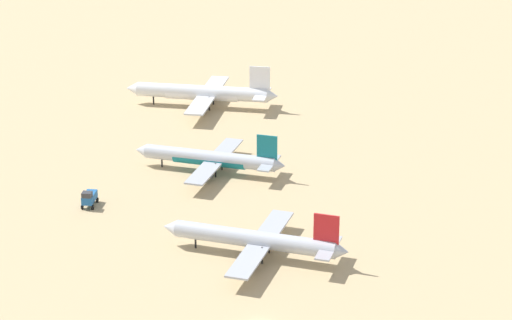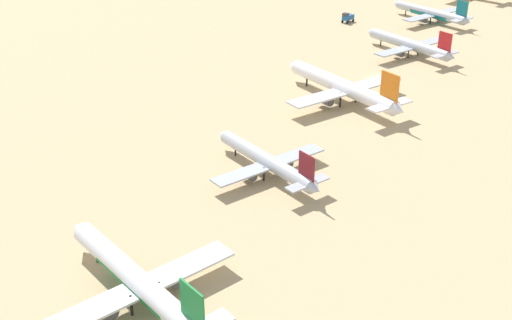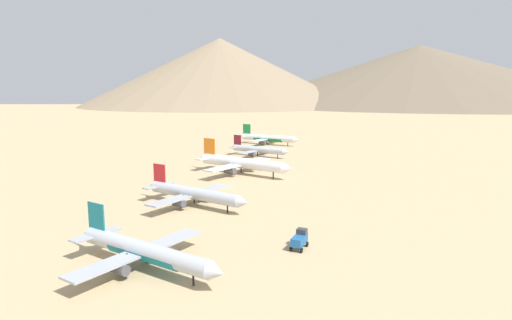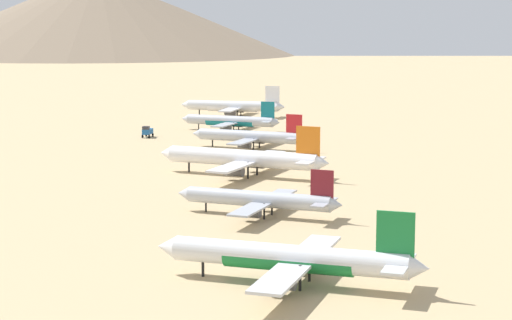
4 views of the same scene
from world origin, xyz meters
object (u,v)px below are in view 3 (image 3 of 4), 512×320
(parked_jet_4, at_px, (258,150))
(parked_jet_5, at_px, (268,138))
(service_truck, at_px, (300,239))
(parked_jet_2, at_px, (193,193))
(parked_jet_3, at_px, (241,163))
(parked_jet_1, at_px, (143,251))

(parked_jet_4, height_order, parked_jet_5, parked_jet_5)
(service_truck, bearing_deg, parked_jet_2, 151.19)
(service_truck, bearing_deg, parked_jet_4, 116.04)
(parked_jet_2, relative_size, service_truck, 7.16)
(parked_jet_5, bearing_deg, service_truck, -67.01)
(parked_jet_3, distance_m, service_truck, 83.47)
(parked_jet_5, relative_size, service_truck, 7.88)
(parked_jet_1, relative_size, parked_jet_4, 1.07)
(parked_jet_2, bearing_deg, parked_jet_1, -71.28)
(parked_jet_4, bearing_deg, service_truck, -63.96)
(parked_jet_2, relative_size, parked_jet_5, 0.91)
(parked_jet_3, bearing_deg, parked_jet_4, 104.00)
(parked_jet_2, xyz_separation_m, parked_jet_5, (-30.34, 140.89, 0.29))
(parked_jet_1, height_order, service_truck, parked_jet_1)
(parked_jet_4, xyz_separation_m, service_truck, (56.69, -116.01, -1.32))
(parked_jet_1, distance_m, parked_jet_2, 45.03)
(parked_jet_2, bearing_deg, service_truck, -28.81)
(parked_jet_3, xyz_separation_m, service_truck, (45.25, -70.11, -2.39))
(parked_jet_2, xyz_separation_m, parked_jet_4, (-18.29, 94.89, -0.30))
(parked_jet_1, xyz_separation_m, parked_jet_5, (-44.79, 183.54, 0.40))
(parked_jet_3, relative_size, service_truck, 8.65)
(parked_jet_4, relative_size, parked_jet_5, 0.84)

